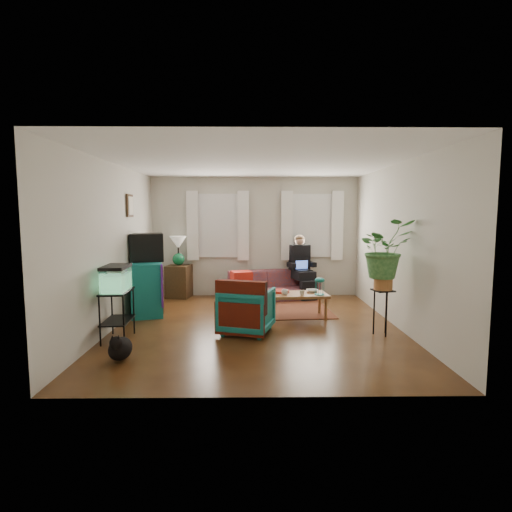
{
  "coord_description": "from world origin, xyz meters",
  "views": [
    {
      "loc": [
        -0.09,
        -6.27,
        1.8
      ],
      "look_at": [
        0.0,
        0.4,
        1.1
      ],
      "focal_mm": 28.0,
      "sensor_mm": 36.0,
      "label": 1
    }
  ],
  "objects_px": {
    "dresser": "(147,287)",
    "coffee_table": "(297,306)",
    "sofa": "(269,280)",
    "side_table": "(179,281)",
    "plant_stand": "(382,312)",
    "aquarium_stand": "(118,315)",
    "armchair": "(247,308)"
  },
  "relations": [
    {
      "from": "coffee_table",
      "to": "plant_stand",
      "type": "xyz_separation_m",
      "value": [
        1.15,
        -1.02,
        0.13
      ]
    },
    {
      "from": "dresser",
      "to": "side_table",
      "type": "bearing_deg",
      "value": 61.2
    },
    {
      "from": "armchair",
      "to": "coffee_table",
      "type": "bearing_deg",
      "value": -118.24
    },
    {
      "from": "aquarium_stand",
      "to": "armchair",
      "type": "xyz_separation_m",
      "value": [
        1.85,
        0.33,
        0.02
      ]
    },
    {
      "from": "sofa",
      "to": "coffee_table",
      "type": "relative_size",
      "value": 2.0
    },
    {
      "from": "sofa",
      "to": "coffee_table",
      "type": "xyz_separation_m",
      "value": [
        0.43,
        -1.51,
        -0.19
      ]
    },
    {
      "from": "aquarium_stand",
      "to": "plant_stand",
      "type": "xyz_separation_m",
      "value": [
        3.87,
        0.18,
        -0.01
      ]
    },
    {
      "from": "aquarium_stand",
      "to": "armchair",
      "type": "distance_m",
      "value": 1.88
    },
    {
      "from": "side_table",
      "to": "armchair",
      "type": "height_order",
      "value": "armchair"
    },
    {
      "from": "armchair",
      "to": "aquarium_stand",
      "type": "bearing_deg",
      "value": 27.23
    },
    {
      "from": "side_table",
      "to": "aquarium_stand",
      "type": "relative_size",
      "value": 0.98
    },
    {
      "from": "side_table",
      "to": "aquarium_stand",
      "type": "bearing_deg",
      "value": -96.75
    },
    {
      "from": "sofa",
      "to": "aquarium_stand",
      "type": "xyz_separation_m",
      "value": [
        -2.29,
        -2.7,
        -0.05
      ]
    },
    {
      "from": "aquarium_stand",
      "to": "armchair",
      "type": "bearing_deg",
      "value": 7.53
    },
    {
      "from": "dresser",
      "to": "plant_stand",
      "type": "bearing_deg",
      "value": -34.85
    },
    {
      "from": "armchair",
      "to": "coffee_table",
      "type": "height_order",
      "value": "armchair"
    },
    {
      "from": "sofa",
      "to": "aquarium_stand",
      "type": "bearing_deg",
      "value": -147.19
    },
    {
      "from": "dresser",
      "to": "coffee_table",
      "type": "relative_size",
      "value": 1.02
    },
    {
      "from": "coffee_table",
      "to": "plant_stand",
      "type": "relative_size",
      "value": 1.51
    },
    {
      "from": "dresser",
      "to": "plant_stand",
      "type": "relative_size",
      "value": 1.53
    },
    {
      "from": "dresser",
      "to": "armchair",
      "type": "relative_size",
      "value": 1.4
    },
    {
      "from": "coffee_table",
      "to": "sofa",
      "type": "bearing_deg",
      "value": 101.68
    },
    {
      "from": "plant_stand",
      "to": "aquarium_stand",
      "type": "bearing_deg",
      "value": -177.33
    },
    {
      "from": "dresser",
      "to": "sofa",
      "type": "bearing_deg",
      "value": 11.31
    },
    {
      "from": "dresser",
      "to": "aquarium_stand",
      "type": "distance_m",
      "value": 1.58
    },
    {
      "from": "sofa",
      "to": "dresser",
      "type": "xyz_separation_m",
      "value": [
        -2.28,
        -1.12,
        0.07
      ]
    },
    {
      "from": "aquarium_stand",
      "to": "sofa",
      "type": "bearing_deg",
      "value": 47.05
    },
    {
      "from": "sofa",
      "to": "coffee_table",
      "type": "height_order",
      "value": "sofa"
    },
    {
      "from": "side_table",
      "to": "coffee_table",
      "type": "distance_m",
      "value": 2.96
    },
    {
      "from": "coffee_table",
      "to": "dresser",
      "type": "bearing_deg",
      "value": 167.67
    },
    {
      "from": "dresser",
      "to": "armchair",
      "type": "bearing_deg",
      "value": -49.01
    },
    {
      "from": "sofa",
      "to": "side_table",
      "type": "distance_m",
      "value": 1.96
    }
  ]
}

